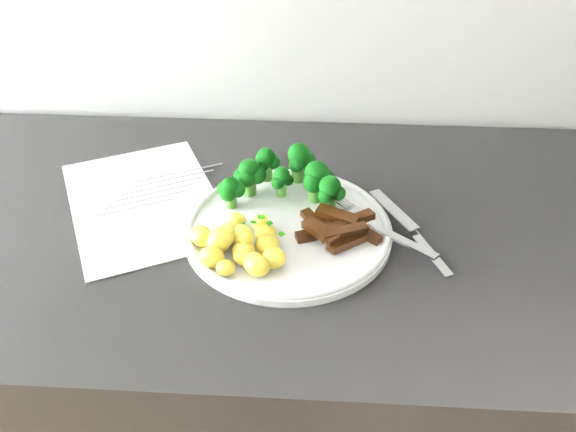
{
  "coord_description": "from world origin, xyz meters",
  "views": [
    {
      "loc": [
        0.13,
        1.0,
        1.45
      ],
      "look_at": [
        0.09,
        1.64,
        0.95
      ],
      "focal_mm": 36.32,
      "sensor_mm": 36.0,
      "label": 1
    }
  ],
  "objects_px": {
    "beef_strips": "(337,229)",
    "fork": "(383,229)",
    "potatoes": "(239,245)",
    "knife": "(418,241)",
    "counter": "(306,412)",
    "plate": "(288,228)",
    "broccoli": "(285,175)",
    "recipe_paper": "(144,201)"
  },
  "relations": [
    {
      "from": "beef_strips",
      "to": "fork",
      "type": "xyz_separation_m",
      "value": [
        0.06,
        0.01,
        -0.0
      ]
    },
    {
      "from": "potatoes",
      "to": "knife",
      "type": "height_order",
      "value": "potatoes"
    },
    {
      "from": "counter",
      "to": "plate",
      "type": "xyz_separation_m",
      "value": [
        -0.03,
        -0.02,
        0.47
      ]
    },
    {
      "from": "broccoli",
      "to": "fork",
      "type": "relative_size",
      "value": 1.28
    },
    {
      "from": "plate",
      "to": "fork",
      "type": "relative_size",
      "value": 2.02
    },
    {
      "from": "counter",
      "to": "beef_strips",
      "type": "bearing_deg",
      "value": -46.12
    },
    {
      "from": "recipe_paper",
      "to": "knife",
      "type": "distance_m",
      "value": 0.41
    },
    {
      "from": "potatoes",
      "to": "beef_strips",
      "type": "xyz_separation_m",
      "value": [
        0.13,
        0.05,
        -0.0
      ]
    },
    {
      "from": "counter",
      "to": "fork",
      "type": "height_order",
      "value": "fork"
    },
    {
      "from": "recipe_paper",
      "to": "broccoli",
      "type": "bearing_deg",
      "value": 2.83
    },
    {
      "from": "fork",
      "to": "knife",
      "type": "xyz_separation_m",
      "value": [
        0.05,
        -0.01,
        -0.01
      ]
    },
    {
      "from": "counter",
      "to": "beef_strips",
      "type": "height_order",
      "value": "beef_strips"
    },
    {
      "from": "fork",
      "to": "knife",
      "type": "bearing_deg",
      "value": -12.72
    },
    {
      "from": "plate",
      "to": "fork",
      "type": "bearing_deg",
      "value": -2.91
    },
    {
      "from": "plate",
      "to": "broccoli",
      "type": "bearing_deg",
      "value": 97.38
    },
    {
      "from": "potatoes",
      "to": "broccoli",
      "type": "bearing_deg",
      "value": 68.7
    },
    {
      "from": "counter",
      "to": "beef_strips",
      "type": "distance_m",
      "value": 0.49
    },
    {
      "from": "fork",
      "to": "knife",
      "type": "height_order",
      "value": "fork"
    },
    {
      "from": "fork",
      "to": "beef_strips",
      "type": "bearing_deg",
      "value": -172.33
    },
    {
      "from": "beef_strips",
      "to": "knife",
      "type": "xyz_separation_m",
      "value": [
        0.11,
        -0.0,
        -0.01
      ]
    },
    {
      "from": "beef_strips",
      "to": "counter",
      "type": "bearing_deg",
      "value": 133.88
    },
    {
      "from": "counter",
      "to": "plate",
      "type": "relative_size",
      "value": 8.29
    },
    {
      "from": "plate",
      "to": "potatoes",
      "type": "height_order",
      "value": "potatoes"
    },
    {
      "from": "recipe_paper",
      "to": "plate",
      "type": "bearing_deg",
      "value": -15.47
    },
    {
      "from": "broccoli",
      "to": "knife",
      "type": "xyz_separation_m",
      "value": [
        0.19,
        -0.09,
        -0.04
      ]
    },
    {
      "from": "counter",
      "to": "knife",
      "type": "xyz_separation_m",
      "value": [
        0.15,
        -0.04,
        0.47
      ]
    },
    {
      "from": "recipe_paper",
      "to": "fork",
      "type": "height_order",
      "value": "fork"
    },
    {
      "from": "recipe_paper",
      "to": "knife",
      "type": "xyz_separation_m",
      "value": [
        0.41,
        -0.08,
        0.01
      ]
    },
    {
      "from": "plate",
      "to": "fork",
      "type": "distance_m",
      "value": 0.13
    },
    {
      "from": "fork",
      "to": "knife",
      "type": "distance_m",
      "value": 0.05
    },
    {
      "from": "plate",
      "to": "beef_strips",
      "type": "bearing_deg",
      "value": -12.73
    },
    {
      "from": "counter",
      "to": "plate",
      "type": "distance_m",
      "value": 0.47
    },
    {
      "from": "broccoli",
      "to": "plate",
      "type": "bearing_deg",
      "value": -82.62
    },
    {
      "from": "recipe_paper",
      "to": "plate",
      "type": "xyz_separation_m",
      "value": [
        0.22,
        -0.06,
        0.01
      ]
    },
    {
      "from": "recipe_paper",
      "to": "potatoes",
      "type": "xyz_separation_m",
      "value": [
        0.16,
        -0.12,
        0.03
      ]
    },
    {
      "from": "beef_strips",
      "to": "broccoli",
      "type": "bearing_deg",
      "value": 131.47
    },
    {
      "from": "broccoli",
      "to": "counter",
      "type": "bearing_deg",
      "value": -50.24
    },
    {
      "from": "recipe_paper",
      "to": "broccoli",
      "type": "distance_m",
      "value": 0.22
    },
    {
      "from": "recipe_paper",
      "to": "beef_strips",
      "type": "distance_m",
      "value": 0.3
    },
    {
      "from": "counter",
      "to": "broccoli",
      "type": "bearing_deg",
      "value": 129.76
    },
    {
      "from": "plate",
      "to": "broccoli",
      "type": "height_order",
      "value": "broccoli"
    },
    {
      "from": "recipe_paper",
      "to": "fork",
      "type": "distance_m",
      "value": 0.37
    }
  ]
}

